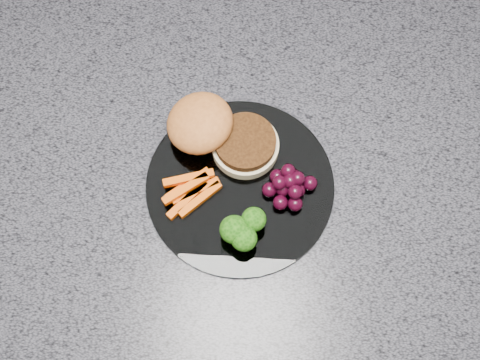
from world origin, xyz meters
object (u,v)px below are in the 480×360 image
object	(u,v)px
island_cabinet	(208,244)
burger	(216,132)
grape_bunch	(289,186)
plate	(240,186)

from	to	relation	value
island_cabinet	burger	distance (m)	0.50
burger	grape_bunch	distance (m)	0.13
island_cabinet	plate	world-z (taller)	plate
plate	burger	distance (m)	0.08
plate	island_cabinet	bearing A→B (deg)	147.42
island_cabinet	plate	bearing A→B (deg)	-32.58
plate	grape_bunch	world-z (taller)	grape_bunch
island_cabinet	plate	xyz separation A→B (m)	(0.07, -0.04, 0.47)
burger	grape_bunch	world-z (taller)	burger
plate	grape_bunch	xyz separation A→B (m)	(0.07, -0.00, 0.02)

